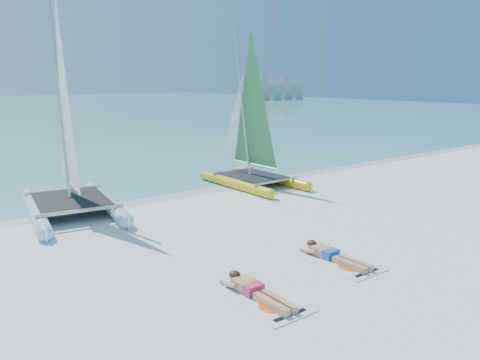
# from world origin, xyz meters

# --- Properties ---
(ground) EXTENTS (140.00, 140.00, 0.00)m
(ground) POSITION_xyz_m (0.00, 0.00, 0.00)
(ground) COLOR white
(ground) RESTS_ON ground
(wet_sand_strip) EXTENTS (140.00, 1.40, 0.01)m
(wet_sand_strip) POSITION_xyz_m (0.00, 5.50, 0.00)
(wet_sand_strip) COLOR silver
(wet_sand_strip) RESTS_ON ground
(distant_skyline) EXTENTS (14.00, 2.00, 5.00)m
(distant_skyline) POSITION_xyz_m (53.71, 62.00, 1.94)
(distant_skyline) COLOR #9FAAAF
(distant_skyline) RESTS_ON ground
(catamaran_blue) EXTENTS (3.07, 5.31, 6.86)m
(catamaran_blue) POSITION_xyz_m (-3.46, 5.23, 2.05)
(catamaran_blue) COLOR #C0DCFC
(catamaran_blue) RESTS_ON ground
(catamaran_yellow) EXTENTS (2.18, 4.73, 6.00)m
(catamaran_yellow) POSITION_xyz_m (3.15, 5.27, 1.89)
(catamaran_yellow) COLOR yellow
(catamaran_yellow) RESTS_ON ground
(towel_a) EXTENTS (1.00, 1.85, 0.02)m
(towel_a) POSITION_xyz_m (-2.56, -2.55, 0.01)
(towel_a) COLOR white
(towel_a) RESTS_ON ground
(sunbather_a) EXTENTS (0.37, 1.73, 0.26)m
(sunbather_a) POSITION_xyz_m (-2.56, -2.36, 0.12)
(sunbather_a) COLOR tan
(sunbather_a) RESTS_ON towel_a
(towel_b) EXTENTS (1.00, 1.85, 0.02)m
(towel_b) POSITION_xyz_m (-0.10, -2.20, 0.01)
(towel_b) COLOR white
(towel_b) RESTS_ON ground
(sunbather_b) EXTENTS (0.37, 1.73, 0.26)m
(sunbather_b) POSITION_xyz_m (-0.10, -2.01, 0.12)
(sunbather_b) COLOR tan
(sunbather_b) RESTS_ON towel_b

